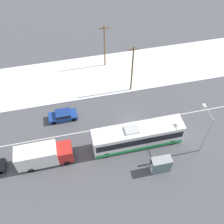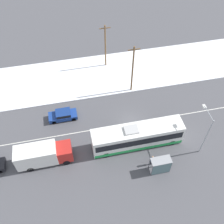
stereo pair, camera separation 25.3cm
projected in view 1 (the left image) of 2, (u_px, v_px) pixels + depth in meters
ground_plane at (131, 123)px, 38.37m from camera, size 120.00×120.00×0.00m
snow_lot at (114, 72)px, 45.53m from camera, size 80.00×10.39×0.12m
lane_marking_center at (131, 123)px, 38.37m from camera, size 60.00×0.12×0.00m
city_bus at (138, 136)px, 34.73m from camera, size 12.13×2.57×3.61m
box_truck at (43, 155)px, 32.91m from camera, size 7.03×2.30×3.11m
sedan_car at (63, 115)px, 38.35m from camera, size 4.14×1.80×1.41m
pedestrian_at_stop at (153, 159)px, 33.20m from camera, size 0.66×0.29×1.84m
bus_shelter at (162, 165)px, 32.09m from camera, size 2.51×1.20×2.40m
streetlamp at (206, 128)px, 32.44m from camera, size 0.36×2.78×6.68m
utility_pole_roadside at (132, 69)px, 39.42m from camera, size 1.80×0.24×8.52m
utility_pole_snowlot at (105, 46)px, 43.65m from camera, size 1.80×0.24×7.98m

